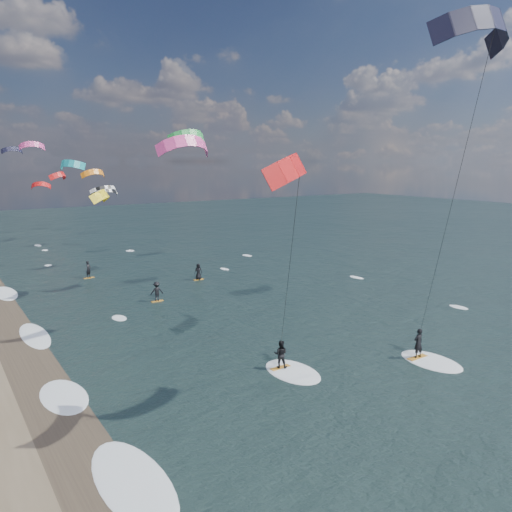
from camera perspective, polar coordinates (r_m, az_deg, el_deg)
ground at (r=23.42m, az=20.13°, el=-21.64°), size 260.00×260.00×0.00m
wet_sand_strip at (r=24.92m, az=-20.02°, el=-19.51°), size 3.00×240.00×0.00m
kitesurfer_near_a at (r=26.24m, az=24.24°, el=15.90°), size 7.95×8.45×19.19m
kitesurfer_near_b at (r=23.84m, az=4.56°, el=1.69°), size 6.95×9.26×13.30m
far_kitesurfers at (r=49.66m, az=-11.46°, el=-2.72°), size 10.53×13.43×1.85m
bg_kite_field at (r=67.56m, az=-19.62°, el=9.97°), size 11.14×70.51×7.63m
shoreline_surf at (r=29.28m, az=-19.99°, el=-14.77°), size 2.40×79.40×0.11m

